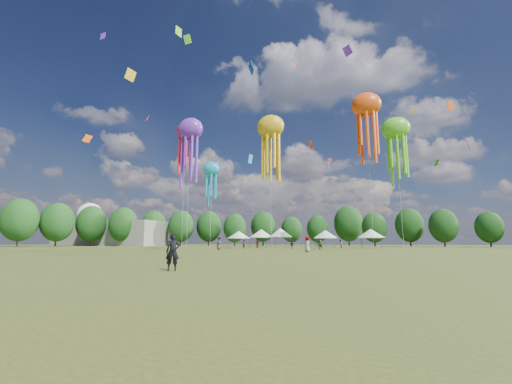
% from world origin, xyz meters
% --- Properties ---
extents(ground, '(300.00, 300.00, 0.00)m').
position_xyz_m(ground, '(0.00, 0.00, 0.00)').
color(ground, '#384416').
rests_on(ground, ground).
extents(observer_main, '(0.69, 0.64, 1.58)m').
position_xyz_m(observer_main, '(6.54, -2.00, 0.79)').
color(observer_main, black).
rests_on(observer_main, ground).
extents(spectator_near, '(1.17, 1.10, 1.92)m').
position_xyz_m(spectator_near, '(-8.27, 30.79, 0.96)').
color(spectator_near, gray).
rests_on(spectator_near, ground).
extents(spectators_far, '(18.54, 27.43, 1.90)m').
position_xyz_m(spectators_far, '(1.27, 43.97, 0.86)').
color(spectators_far, gray).
rests_on(spectators_far, ground).
extents(festival_tents, '(35.80, 10.81, 4.22)m').
position_xyz_m(festival_tents, '(-3.99, 55.64, 3.05)').
color(festival_tents, '#47474C').
rests_on(festival_tents, ground).
extents(show_kites, '(41.75, 17.08, 26.42)m').
position_xyz_m(show_kites, '(-0.78, 36.46, 18.95)').
color(show_kites, purple).
rests_on(show_kites, ground).
extents(small_kites, '(74.55, 59.63, 46.44)m').
position_xyz_m(small_kites, '(-1.32, 41.86, 29.50)').
color(small_kites, purple).
rests_on(small_kites, ground).
extents(treeline, '(201.57, 95.24, 13.43)m').
position_xyz_m(treeline, '(-3.87, 62.51, 6.54)').
color(treeline, '#38281C').
rests_on(treeline, ground).
extents(hangar, '(40.00, 12.00, 8.00)m').
position_xyz_m(hangar, '(-72.00, 72.00, 4.00)').
color(hangar, gray).
rests_on(hangar, ground).
extents(radome, '(9.00, 9.00, 16.00)m').
position_xyz_m(radome, '(-88.00, 78.00, 9.99)').
color(radome, white).
rests_on(radome, ground).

